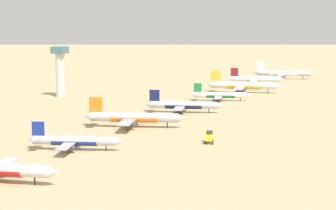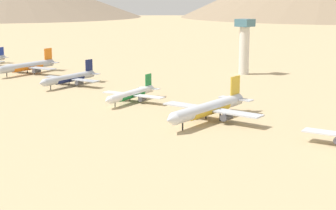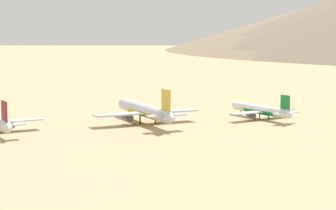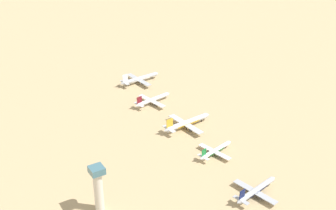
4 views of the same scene
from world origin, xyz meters
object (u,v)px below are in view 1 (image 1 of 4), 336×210
at_px(parked_jet_2, 74,141).
at_px(parked_jet_5, 220,95).
at_px(control_tower, 60,69).
at_px(service_truck, 209,137).
at_px(parked_jet_4, 183,105).
at_px(parked_jet_8, 283,73).
at_px(parked_jet_7, 255,79).
at_px(parked_jet_6, 243,86).
at_px(parked_jet_3, 133,118).

distance_m(parked_jet_2, parked_jet_5, 133.14).
bearing_deg(parked_jet_5, control_tower, -173.02).
bearing_deg(parked_jet_2, service_truck, 33.19).
height_order(parked_jet_4, parked_jet_8, parked_jet_8).
distance_m(parked_jet_2, parked_jet_8, 259.83).
bearing_deg(parked_jet_4, service_truck, -65.85).
bearing_deg(parked_jet_5, parked_jet_7, 88.59).
distance_m(parked_jet_2, parked_jet_7, 217.02).
distance_m(parked_jet_4, control_tower, 85.40).
distance_m(parked_jet_6, parked_jet_7, 45.92).
bearing_deg(parked_jet_3, control_tower, 132.68).
distance_m(parked_jet_6, parked_jet_8, 88.34).
relative_size(parked_jet_4, service_truck, 6.11).
bearing_deg(service_truck, parked_jet_2, -146.81).
height_order(parked_jet_6, control_tower, control_tower).
xyz_separation_m(parked_jet_2, control_tower, (-68.50, 122.09, 11.90)).
height_order(parked_jet_8, service_truck, parked_jet_8).
height_order(parked_jet_4, service_truck, parked_jet_4).
xyz_separation_m(parked_jet_6, control_tower, (-87.14, -48.39, 10.90)).
bearing_deg(parked_jet_4, parked_jet_7, 86.43).
relative_size(parked_jet_7, control_tower, 1.34).
height_order(parked_jet_5, control_tower, control_tower).
bearing_deg(service_truck, control_tower, 137.35).
bearing_deg(parked_jet_3, parked_jet_6, 82.54).
distance_m(parked_jet_2, parked_jet_3, 45.42).
height_order(parked_jet_3, parked_jet_8, parked_jet_8).
distance_m(parked_jet_3, control_tower, 104.97).
height_order(parked_jet_2, parked_jet_8, parked_jet_8).
bearing_deg(parked_jet_7, service_truck, -83.91).
height_order(parked_jet_5, parked_jet_8, parked_jet_8).
relative_size(parked_jet_2, service_truck, 5.50).
xyz_separation_m(parked_jet_8, control_tower, (-96.57, -136.22, 11.01)).
bearing_deg(control_tower, parked_jet_8, 54.67).
bearing_deg(parked_jet_7, parked_jet_3, -94.91).
relative_size(parked_jet_3, parked_jet_7, 1.10).
bearing_deg(parked_jet_2, parked_jet_7, 85.52).
xyz_separation_m(parked_jet_6, service_truck, (18.80, -145.99, -1.89)).
height_order(parked_jet_6, parked_jet_7, parked_jet_6).
relative_size(parked_jet_5, service_truck, 5.42).
bearing_deg(parked_jet_3, parked_jet_8, 83.09).
height_order(parked_jet_5, parked_jet_7, parked_jet_7).
height_order(parked_jet_7, service_truck, parked_jet_7).
height_order(parked_jet_4, parked_jet_5, parked_jet_4).
bearing_deg(parked_jet_5, parked_jet_6, 84.39).
xyz_separation_m(parked_jet_2, parked_jet_8, (28.07, 258.31, 0.89)).
bearing_deg(parked_jet_7, parked_jet_6, -87.90).
height_order(parked_jet_2, parked_jet_3, parked_jet_3).
xyz_separation_m(parked_jet_2, parked_jet_4, (8.95, 88.04, 0.32)).
bearing_deg(parked_jet_6, parked_jet_4, -96.70).
relative_size(parked_jet_4, parked_jet_6, 0.82).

